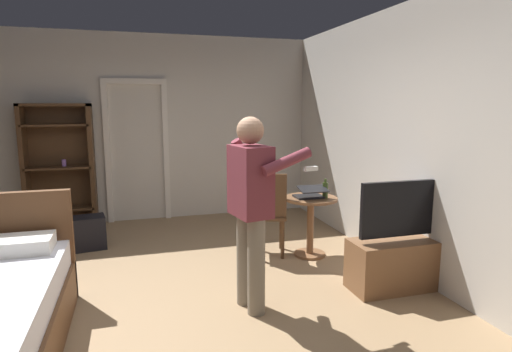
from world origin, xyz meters
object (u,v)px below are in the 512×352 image
at_px(bookshelf, 59,162).
at_px(person_blue_shirt, 251,202).
at_px(wooden_chair, 268,211).
at_px(suitcase_dark, 86,233).
at_px(laptop, 310,194).
at_px(tv_flatscreen, 400,257).
at_px(side_table, 310,217).
at_px(bottle_on_table, 325,190).

bearing_deg(bookshelf, person_blue_shirt, -57.92).
bearing_deg(wooden_chair, person_blue_shirt, -113.95).
distance_m(wooden_chair, suitcase_dark, 2.27).
height_order(bookshelf, wooden_chair, bookshelf).
height_order(laptop, suitcase_dark, laptop).
bearing_deg(tv_flatscreen, side_table, 113.99).
distance_m(wooden_chair, person_blue_shirt, 1.37).
xyz_separation_m(bookshelf, person_blue_shirt, (1.94, -3.09, -0.01)).
bearing_deg(side_table, person_blue_shirt, -133.58).
bearing_deg(side_table, bookshelf, 145.44).
height_order(bookshelf, suitcase_dark, bookshelf).
relative_size(bottle_on_table, person_blue_shirt, 0.13).
xyz_separation_m(bookshelf, bottle_on_table, (3.09, -2.11, -0.17)).
height_order(tv_flatscreen, laptop, tv_flatscreen).
bearing_deg(bottle_on_table, laptop, 167.80).
distance_m(bookshelf, tv_flatscreen, 4.66).
bearing_deg(laptop, side_table, 54.98).
relative_size(laptop, person_blue_shirt, 0.20).
height_order(side_table, bottle_on_table, bottle_on_table).
bearing_deg(bookshelf, laptop, -35.40).
bearing_deg(person_blue_shirt, laptop, 46.10).
bearing_deg(tv_flatscreen, wooden_chair, 128.52).
xyz_separation_m(tv_flatscreen, wooden_chair, (-0.95, 1.20, 0.23)).
relative_size(bookshelf, wooden_chair, 1.79).
height_order(tv_flatscreen, suitcase_dark, tv_flatscreen).
xyz_separation_m(side_table, bottle_on_table, (0.14, -0.08, 0.33)).
xyz_separation_m(side_table, suitcase_dark, (-2.55, 0.98, -0.27)).
bearing_deg(person_blue_shirt, wooden_chair, 66.05).
height_order(bottle_on_table, wooden_chair, wooden_chair).
xyz_separation_m(bottle_on_table, wooden_chair, (-0.62, 0.21, -0.25)).
height_order(tv_flatscreen, bottle_on_table, tv_flatscreen).
bearing_deg(wooden_chair, suitcase_dark, 157.72).
bearing_deg(side_table, tv_flatscreen, -66.01).
relative_size(tv_flatscreen, side_table, 1.51).
relative_size(bottle_on_table, suitcase_dark, 0.49).
height_order(person_blue_shirt, suitcase_dark, person_blue_shirt).
bearing_deg(bookshelf, suitcase_dark, -69.27).
bearing_deg(bookshelf, wooden_chair, -37.54).
relative_size(laptop, suitcase_dark, 0.72).
bearing_deg(suitcase_dark, side_table, -29.75).
xyz_separation_m(bookshelf, laptop, (2.92, -2.08, -0.21)).
bearing_deg(suitcase_dark, bookshelf, 102.03).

